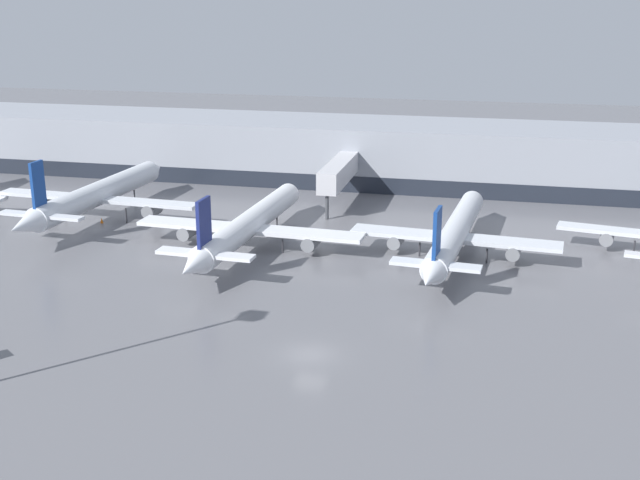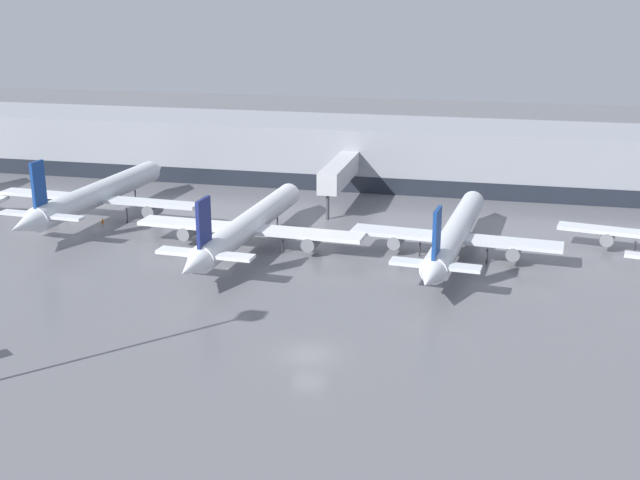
{
  "view_description": "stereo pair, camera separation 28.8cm",
  "coord_description": "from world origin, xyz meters",
  "px_view_note": "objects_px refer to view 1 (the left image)",
  "views": [
    {
      "loc": [
        13.92,
        -57.0,
        27.93
      ],
      "look_at": [
        -3.98,
        20.97,
        3.0
      ],
      "focal_mm": 45.0,
      "sensor_mm": 36.0,
      "label": 1
    },
    {
      "loc": [
        14.2,
        -56.93,
        27.93
      ],
      "look_at": [
        -3.98,
        20.97,
        3.0
      ],
      "focal_mm": 45.0,
      "sensor_mm": 36.0,
      "label": 2
    }
  ],
  "objects_px": {
    "parked_jet_0": "(248,225)",
    "parked_jet_3": "(96,195)",
    "parked_jet_5": "(454,234)",
    "traffic_cone_3": "(102,220)"
  },
  "relations": [
    {
      "from": "parked_jet_0",
      "to": "parked_jet_3",
      "type": "relative_size",
      "value": 1.02
    },
    {
      "from": "parked_jet_0",
      "to": "parked_jet_5",
      "type": "bearing_deg",
      "value": -82.88
    },
    {
      "from": "parked_jet_5",
      "to": "parked_jet_3",
      "type": "bearing_deg",
      "value": 87.81
    },
    {
      "from": "parked_jet_5",
      "to": "traffic_cone_3",
      "type": "xyz_separation_m",
      "value": [
        -44.06,
        4.03,
        -2.4
      ]
    },
    {
      "from": "parked_jet_0",
      "to": "parked_jet_3",
      "type": "height_order",
      "value": "parked_jet_3"
    },
    {
      "from": "parked_jet_0",
      "to": "traffic_cone_3",
      "type": "distance_m",
      "value": 22.07
    },
    {
      "from": "parked_jet_3",
      "to": "parked_jet_5",
      "type": "distance_m",
      "value": 45.76
    },
    {
      "from": "parked_jet_5",
      "to": "traffic_cone_3",
      "type": "height_order",
      "value": "parked_jet_5"
    },
    {
      "from": "parked_jet_0",
      "to": "traffic_cone_3",
      "type": "height_order",
      "value": "parked_jet_0"
    },
    {
      "from": "parked_jet_0",
      "to": "parked_jet_5",
      "type": "xyz_separation_m",
      "value": [
        22.87,
        1.66,
        0.02
      ]
    }
  ]
}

